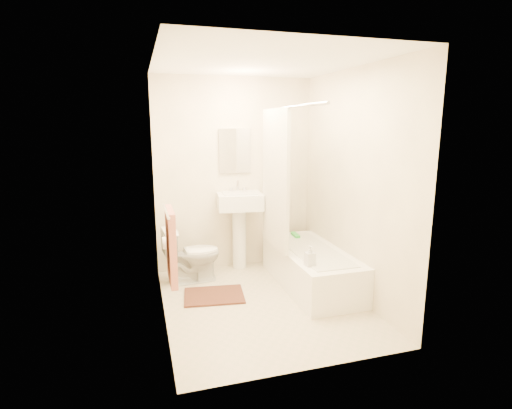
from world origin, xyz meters
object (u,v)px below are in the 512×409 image
object	(u,v)px
bathtub	(311,268)
soap_bottle	(310,256)
toilet	(192,255)
bath_mat	(214,295)
sink	(240,228)

from	to	relation	value
bathtub	soap_bottle	world-z (taller)	soap_bottle
soap_bottle	bathtub	bearing A→B (deg)	63.96
toilet	bathtub	xyz separation A→B (m)	(1.29, -0.52, -0.11)
bathtub	bath_mat	distance (m)	1.14
sink	bathtub	distance (m)	1.06
bathtub	bath_mat	world-z (taller)	bathtub
sink	soap_bottle	world-z (taller)	sink
bath_mat	soap_bottle	xyz separation A→B (m)	(0.90, -0.48, 0.52)
sink	bath_mat	bearing A→B (deg)	-116.07
toilet	bathtub	distance (m)	1.39
toilet	sink	world-z (taller)	sink
bath_mat	bathtub	bearing A→B (deg)	-0.69
toilet	soap_bottle	world-z (taller)	toilet
bathtub	soap_bottle	xyz separation A→B (m)	(-0.23, -0.47, 0.32)
soap_bottle	toilet	bearing A→B (deg)	137.17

